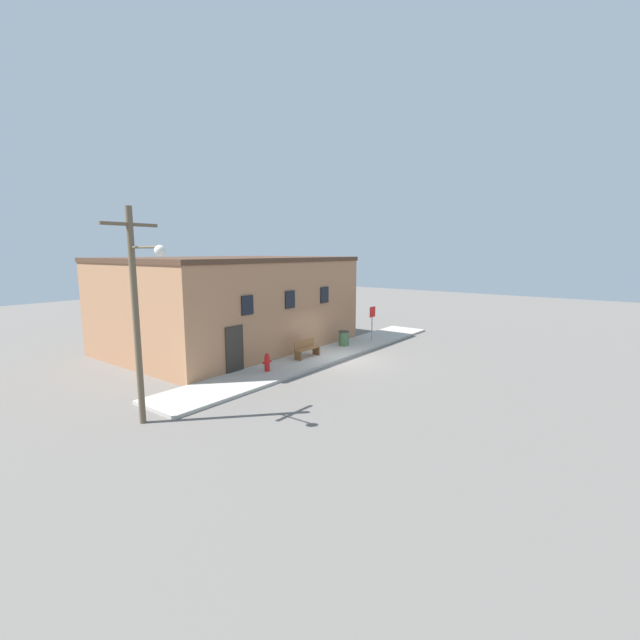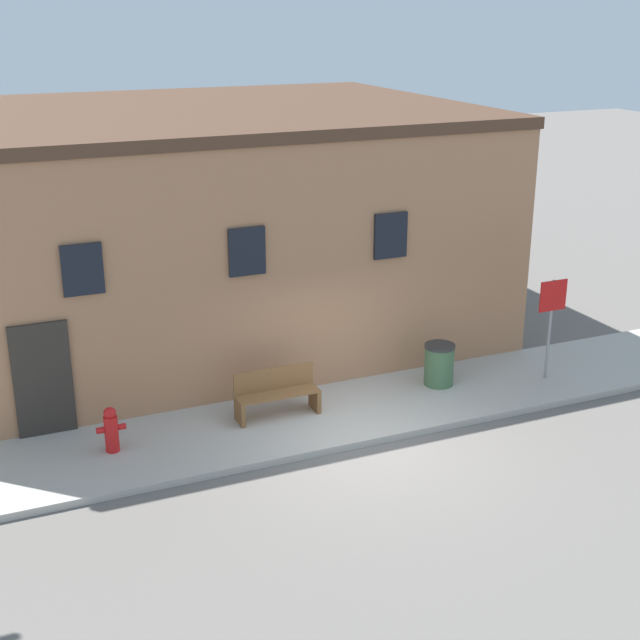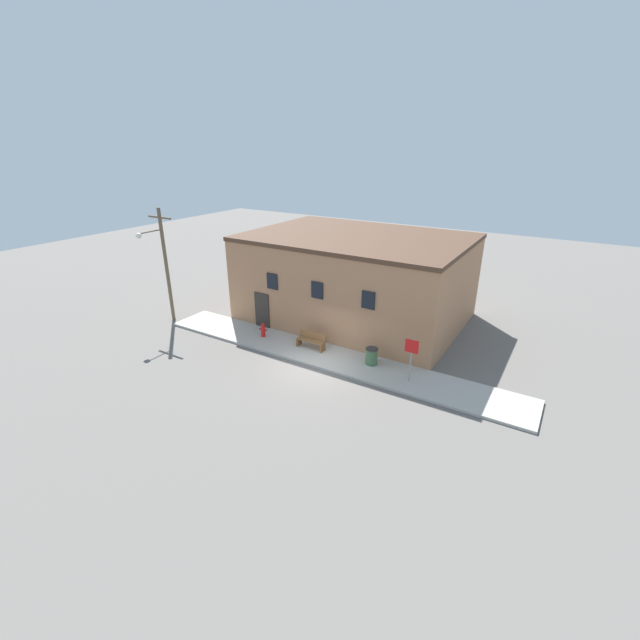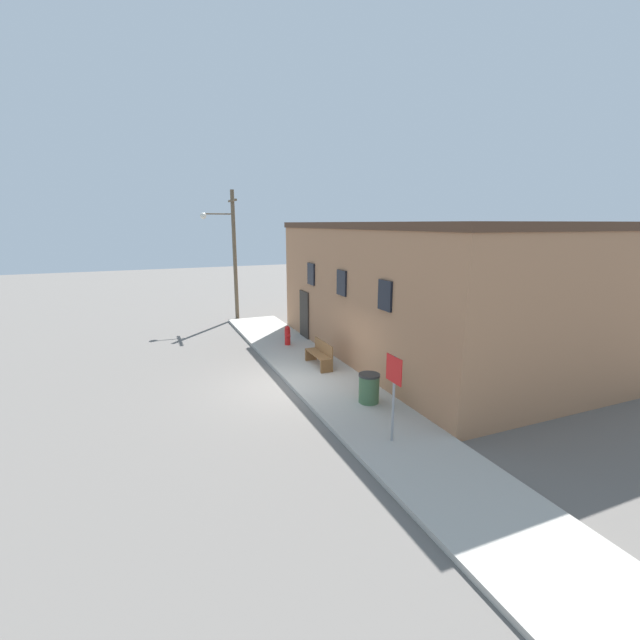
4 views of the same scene
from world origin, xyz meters
The scene contains 8 objects.
ground_plane centered at (0.00, 0.00, 0.00)m, with size 80.00×80.00×0.00m, color #66605B.
sidewalk centered at (0.00, 1.26, 0.07)m, with size 19.96×2.51×0.13m.
brick_building centered at (-1.32, 6.98, 2.59)m, with size 12.74×9.05×5.17m.
fire_hydrant centered at (-4.20, 1.37, 0.54)m, with size 0.50×0.24×0.81m.
stop_sign centered at (4.51, 1.02, 1.57)m, with size 0.62×0.06×2.07m.
bench centered at (-1.13, 1.57, 0.57)m, with size 1.56×0.44×0.89m.
trash_bin centered at (2.34, 1.62, 0.56)m, with size 0.61×0.61×0.84m.
utility_pole centered at (-10.68, 0.47, 3.82)m, with size 1.80×1.79×6.83m.
Camera 3 is at (9.92, -15.53, 10.20)m, focal length 24.00 mm.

